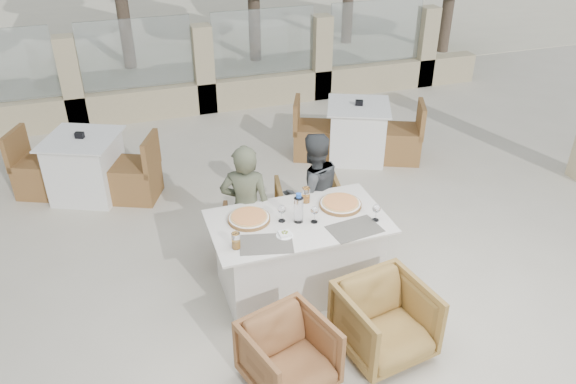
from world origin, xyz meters
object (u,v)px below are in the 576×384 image
object	(u,v)px
armchair_far_right	(309,211)
armchair_near_left	(289,356)
armchair_far_left	(254,239)
pizza_right	(340,204)
water_bottle	(298,208)
wine_glass_corner	(376,212)
bg_table_b	(357,132)
diner_right	(313,193)
diner_left	(246,209)
wine_glass_near	(314,213)
pizza_left	(249,218)
olive_dish	(285,234)
armchair_near_right	(385,321)
beer_glass_right	(306,195)
bg_table_a	(86,167)
wine_glass_centre	(282,212)
beer_glass_left	(236,241)
dining_table	(298,255)

from	to	relation	value
armchair_far_right	armchair_near_left	xyz separation A→B (m)	(-0.84, -1.85, -0.03)
armchair_far_left	armchair_near_left	size ratio (longest dim) A/B	1.02
pizza_right	water_bottle	size ratio (longest dim) A/B	1.37
wine_glass_corner	bg_table_b	world-z (taller)	wine_glass_corner
pizza_right	diner_right	xyz separation A→B (m)	(-0.09, 0.50, -0.15)
armchair_far_right	diner_left	distance (m)	0.89
wine_glass_near	bg_table_b	world-z (taller)	wine_glass_near
water_bottle	armchair_near_left	bearing A→B (deg)	-112.73
pizza_left	water_bottle	bearing A→B (deg)	-20.73
armchair_far_left	diner_left	bearing A→B (deg)	25.43
pizza_right	wine_glass_corner	size ratio (longest dim) A/B	2.15
armchair_far_left	wine_glass_corner	bearing A→B (deg)	159.95
diner_left	pizza_right	bearing A→B (deg)	177.08
olive_dish	armchair_near_right	size ratio (longest dim) A/B	0.16
pizza_right	beer_glass_right	bearing A→B (deg)	148.98
diner_left	water_bottle	bearing A→B (deg)	147.27
beer_glass_right	bg_table_b	size ratio (longest dim) A/B	0.09
beer_glass_right	diner_right	size ratio (longest dim) A/B	0.12
olive_dish	armchair_near_left	xyz separation A→B (m)	(-0.26, -0.88, -0.50)
wine_glass_corner	armchair_far_left	size ratio (longest dim) A/B	0.28
water_bottle	bg_table_a	bearing A→B (deg)	126.68
armchair_far_left	armchair_near_right	bearing A→B (deg)	132.11
pizza_left	wine_glass_near	size ratio (longest dim) A/B	2.08
armchair_far_right	pizza_right	bearing A→B (deg)	105.82
wine_glass_centre	wine_glass_corner	bearing A→B (deg)	-17.45
wine_glass_near	wine_glass_corner	size ratio (longest dim) A/B	1.00
beer_glass_right	diner_left	distance (m)	0.60
pizza_left	armchair_near_right	size ratio (longest dim) A/B	0.54
water_bottle	diner_right	xyz separation A→B (m)	(0.37, 0.63, -0.26)
diner_right	wine_glass_corner	bearing A→B (deg)	103.86
beer_glass_left	armchair_far_right	xyz separation A→B (m)	(1.03, 1.00, -0.53)
beer_glass_left	beer_glass_right	xyz separation A→B (m)	(0.80, 0.51, 0.00)
dining_table	pizza_left	size ratio (longest dim) A/B	4.18
wine_glass_near	armchair_near_right	bearing A→B (deg)	-72.83
armchair_far_right	wine_glass_near	bearing A→B (deg)	83.10
armchair_far_right	armchair_near_right	xyz separation A→B (m)	(0.01, -1.76, 0.00)
wine_glass_near	armchair_near_left	xyz separation A→B (m)	(-0.57, -1.00, -0.57)
armchair_near_left	diner_right	xyz separation A→B (m)	(0.81, 1.68, 0.36)
dining_table	olive_dish	world-z (taller)	olive_dish
olive_dish	armchair_near_right	world-z (taller)	olive_dish
water_bottle	diner_right	distance (m)	0.77
wine_glass_corner	beer_glass_right	bearing A→B (deg)	134.52
pizza_left	wine_glass_centre	xyz separation A→B (m)	(0.28, -0.11, 0.07)
armchair_near_right	wine_glass_corner	bearing A→B (deg)	62.99
bg_table_a	wine_glass_centre	bearing A→B (deg)	-31.02
armchair_near_right	diner_right	size ratio (longest dim) A/B	0.54
armchair_far_left	armchair_near_left	world-z (taller)	armchair_far_left
armchair_far_left	pizza_left	bearing A→B (deg)	86.78
armchair_far_left	diner_right	world-z (taller)	diner_right
beer_glass_right	armchair_far_right	xyz separation A→B (m)	(0.22, 0.50, -0.53)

